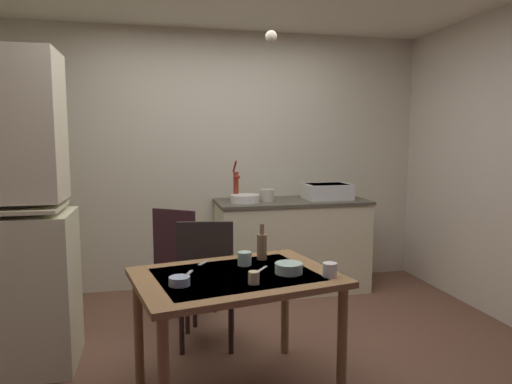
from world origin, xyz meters
name	(u,v)px	position (x,y,z in m)	size (l,w,h in m)	color
ground_plane	(252,363)	(0.00, 0.00, 0.00)	(5.28, 5.28, 0.00)	brown
wall_back	(215,160)	(0.00, 1.76, 1.27)	(4.38, 0.10, 2.54)	beige
counter_cabinet	(291,245)	(0.70, 1.39, 0.45)	(1.47, 0.64, 0.89)	beige
sink_basin	(327,191)	(1.06, 1.39, 0.97)	(0.44, 0.34, 0.15)	silver
hand_pump	(236,184)	(0.16, 1.43, 1.06)	(0.05, 0.27, 0.39)	maroon
mixing_bowl_counter	(245,199)	(0.23, 1.34, 0.93)	(0.27, 0.27, 0.07)	white
stoneware_crock	(267,195)	(0.45, 1.35, 0.95)	(0.13, 0.13, 0.12)	beige
dining_table	(236,290)	(-0.17, -0.34, 0.63)	(1.25, 1.01, 0.72)	olive
chair_far_side	(207,282)	(-0.26, 0.29, 0.48)	(0.47, 0.47, 0.94)	black
chair_by_counter	(182,261)	(-0.40, 0.85, 0.49)	(0.56, 0.56, 0.94)	#2F1E20
serving_bowl_wide	(179,281)	(-0.49, -0.47, 0.75)	(0.11, 0.11, 0.05)	#9EB2C6
soup_bowl_small	(289,268)	(0.13, -0.39, 0.75)	(0.16, 0.16, 0.06)	#ADD1C1
teacup_mint	(254,278)	(-0.10, -0.53, 0.76)	(0.06, 0.06, 0.07)	beige
teacup_cream	(244,259)	(-0.08, -0.17, 0.76)	(0.08, 0.08, 0.08)	#ADD1C1
mug_dark	(330,270)	(0.34, -0.50, 0.76)	(0.08, 0.08, 0.08)	white
glass_bottle	(262,246)	(0.05, -0.06, 0.81)	(0.06, 0.06, 0.23)	olive
table_knife	(260,270)	(-0.01, -0.30, 0.72)	(0.18, 0.02, 0.01)	silver
teaspoon_near_bowl	(189,274)	(-0.43, -0.28, 0.72)	(0.13, 0.02, 0.01)	beige
teaspoon_by_cup	(204,263)	(-0.32, -0.06, 0.72)	(0.12, 0.02, 0.01)	beige
pendant_bulb	(271,36)	(0.18, 0.22, 2.17)	(0.08, 0.08, 0.08)	#F9EFCC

